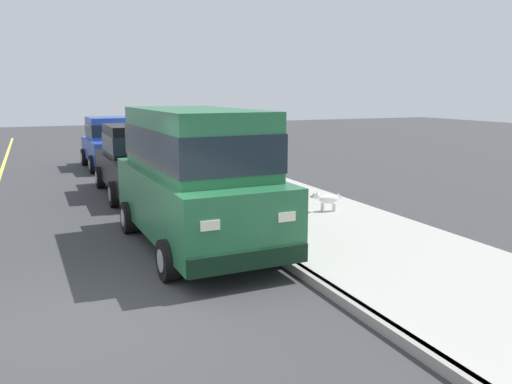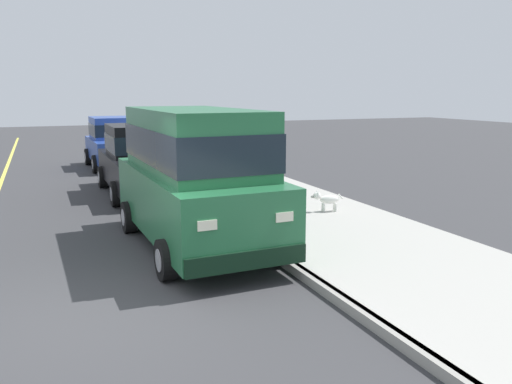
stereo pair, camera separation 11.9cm
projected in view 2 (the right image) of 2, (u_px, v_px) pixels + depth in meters
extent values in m
plane|color=#38383A|center=(86.00, 317.00, 6.59)|extent=(80.00, 80.00, 0.00)
cube|color=gray|center=(309.00, 278.00, 7.78)|extent=(0.16, 64.00, 0.14)
cube|color=#A8A59E|center=(406.00, 263.00, 8.46)|extent=(3.60, 64.00, 0.14)
cube|color=#23663D|center=(195.00, 200.00, 9.45)|extent=(2.02, 4.85, 1.10)
cube|color=#23663D|center=(194.00, 140.00, 9.24)|extent=(1.77, 3.84, 1.10)
cube|color=#19232D|center=(194.00, 145.00, 9.26)|extent=(1.81, 3.88, 0.61)
cube|color=black|center=(246.00, 259.00, 7.43)|extent=(1.87, 0.25, 0.28)
cube|color=black|center=(164.00, 198.00, 11.64)|extent=(1.87, 0.25, 0.28)
cylinder|color=black|center=(278.00, 245.00, 8.61)|extent=(0.24, 0.65, 0.64)
cylinder|color=#9E9EA3|center=(278.00, 245.00, 8.61)|extent=(0.25, 0.36, 0.35)
cylinder|color=black|center=(166.00, 260.00, 7.84)|extent=(0.24, 0.65, 0.64)
cylinder|color=#9E9EA3|center=(166.00, 260.00, 7.84)|extent=(0.25, 0.36, 0.35)
cylinder|color=black|center=(217.00, 208.00, 11.27)|extent=(0.24, 0.65, 0.64)
cylinder|color=#9E9EA3|center=(217.00, 208.00, 11.27)|extent=(0.25, 0.36, 0.35)
cylinder|color=black|center=(129.00, 217.00, 10.51)|extent=(0.24, 0.65, 0.64)
cylinder|color=#9E9EA3|center=(129.00, 217.00, 10.51)|extent=(0.25, 0.36, 0.35)
cube|color=#EAEACC|center=(284.00, 217.00, 7.53)|extent=(0.28, 0.09, 0.14)
cube|color=#EAEACC|center=(207.00, 225.00, 7.05)|extent=(0.28, 0.09, 0.14)
cube|color=black|center=(141.00, 169.00, 14.42)|extent=(1.80, 4.50, 0.76)
cube|color=black|center=(139.00, 140.00, 14.36)|extent=(1.58, 2.10, 0.84)
cube|color=#19232D|center=(139.00, 142.00, 14.38)|extent=(1.62, 2.14, 0.46)
cube|color=black|center=(158.00, 191.00, 12.48)|extent=(1.76, 0.20, 0.28)
cube|color=black|center=(129.00, 167.00, 16.46)|extent=(1.76, 0.20, 0.28)
cylinder|color=black|center=(186.00, 189.00, 13.57)|extent=(0.22, 0.64, 0.64)
cylinder|color=#9E9EA3|center=(186.00, 189.00, 13.57)|extent=(0.24, 0.35, 0.35)
cylinder|color=black|center=(116.00, 194.00, 12.89)|extent=(0.22, 0.64, 0.64)
cylinder|color=#9E9EA3|center=(116.00, 194.00, 12.89)|extent=(0.24, 0.35, 0.35)
cylinder|color=black|center=(162.00, 173.00, 16.10)|extent=(0.22, 0.64, 0.64)
cylinder|color=#9E9EA3|center=(162.00, 173.00, 16.10)|extent=(0.24, 0.35, 0.35)
cylinder|color=black|center=(103.00, 177.00, 15.42)|extent=(0.22, 0.64, 0.64)
cylinder|color=#9E9EA3|center=(103.00, 177.00, 15.42)|extent=(0.24, 0.35, 0.35)
cube|color=#EAEACC|center=(181.00, 176.00, 12.59)|extent=(0.28, 0.08, 0.14)
cube|color=#EAEACC|center=(134.00, 178.00, 12.17)|extent=(0.28, 0.08, 0.14)
cube|color=#28479E|center=(115.00, 149.00, 19.47)|extent=(1.81, 3.74, 0.76)
cube|color=#28479E|center=(113.00, 128.00, 19.55)|extent=(1.56, 1.94, 0.80)
cube|color=#19232D|center=(113.00, 129.00, 19.56)|extent=(1.60, 1.98, 0.44)
cube|color=#0E1837|center=(124.00, 161.00, 17.90)|extent=(1.69, 0.24, 0.28)
cube|color=#0E1837|center=(108.00, 150.00, 21.13)|extent=(1.69, 0.24, 0.28)
cylinder|color=black|center=(145.00, 161.00, 18.86)|extent=(0.24, 0.65, 0.64)
cylinder|color=#9E9EA3|center=(145.00, 161.00, 18.86)|extent=(0.25, 0.36, 0.35)
cylinder|color=black|center=(96.00, 164.00, 18.17)|extent=(0.24, 0.65, 0.64)
cylinder|color=#9E9EA3|center=(96.00, 164.00, 18.17)|extent=(0.25, 0.36, 0.35)
cylinder|color=black|center=(132.00, 155.00, 20.92)|extent=(0.24, 0.65, 0.64)
cylinder|color=#9E9EA3|center=(132.00, 155.00, 20.92)|extent=(0.25, 0.36, 0.35)
cylinder|color=black|center=(88.00, 157.00, 20.23)|extent=(0.24, 0.65, 0.64)
cylinder|color=#9E9EA3|center=(88.00, 157.00, 20.23)|extent=(0.25, 0.36, 0.35)
cube|color=#EAEACC|center=(139.00, 150.00, 18.02)|extent=(0.28, 0.09, 0.14)
cube|color=#EAEACC|center=(108.00, 152.00, 17.59)|extent=(0.28, 0.09, 0.14)
ellipsoid|color=white|center=(329.00, 199.00, 11.74)|extent=(0.48, 0.31, 0.20)
cylinder|color=white|center=(324.00, 208.00, 11.70)|extent=(0.05, 0.05, 0.18)
cylinder|color=white|center=(323.00, 207.00, 11.82)|extent=(0.05, 0.05, 0.18)
cylinder|color=white|center=(336.00, 208.00, 11.74)|extent=(0.05, 0.05, 0.18)
cylinder|color=white|center=(334.00, 207.00, 11.86)|extent=(0.05, 0.05, 0.18)
sphere|color=white|center=(317.00, 196.00, 11.69)|extent=(0.17, 0.17, 0.17)
ellipsoid|color=gray|center=(313.00, 197.00, 11.68)|extent=(0.12, 0.10, 0.06)
cone|color=white|center=(318.00, 192.00, 11.62)|extent=(0.06, 0.06, 0.07)
cone|color=white|center=(317.00, 192.00, 11.72)|extent=(0.06, 0.06, 0.07)
cylinder|color=white|center=(341.00, 196.00, 11.77)|extent=(0.12, 0.07, 0.13)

